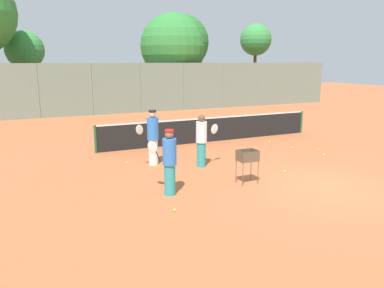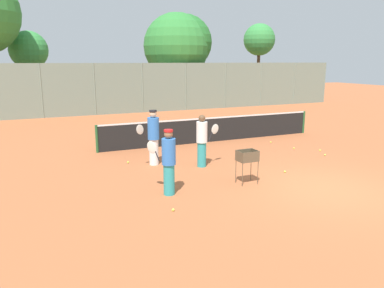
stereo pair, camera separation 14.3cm
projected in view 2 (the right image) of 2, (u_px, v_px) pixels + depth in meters
ground_plane at (327, 190)px, 10.21m from camera, size 80.00×80.00×0.00m
tennis_net at (213, 129)px, 16.19m from camera, size 10.01×0.10×1.07m
back_fence at (143, 88)px, 25.23m from camera, size 31.92×0.08×3.31m
tree_0 at (29, 51)px, 25.83m from camera, size 2.61×2.61×5.48m
tree_3 at (184, 43)px, 28.47m from camera, size 4.20×4.20×6.93m
tree_4 at (176, 46)px, 28.25m from camera, size 4.95×4.95×7.00m
tree_5 at (259, 40)px, 32.47m from camera, size 2.73×2.73×6.62m
player_white_outfit at (202, 140)px, 12.28m from camera, size 0.91×0.36×1.73m
player_red_cap at (169, 161)px, 9.67m from camera, size 0.63×0.78×1.74m
player_yellow_shirt at (153, 137)px, 12.49m from camera, size 0.90×0.48×1.86m
ball_cart at (247, 159)px, 10.56m from camera, size 0.56×0.41×0.97m
tennis_ball_0 at (285, 172)px, 11.77m from camera, size 0.07×0.07×0.07m
tennis_ball_1 at (173, 210)px, 8.75m from camera, size 0.07×0.07×0.07m
tennis_ball_2 at (271, 142)px, 16.03m from camera, size 0.07×0.07×0.07m
tennis_ball_3 at (294, 148)px, 14.93m from camera, size 0.07×0.07×0.07m
tennis_ball_4 at (320, 150)px, 14.58m from camera, size 0.07×0.07×0.07m
tennis_ball_5 at (128, 162)px, 12.85m from camera, size 0.07×0.07×0.07m
tennis_ball_6 at (325, 155)px, 13.86m from camera, size 0.07×0.07×0.07m
parked_car at (4, 101)px, 26.37m from camera, size 4.20×1.70×1.60m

